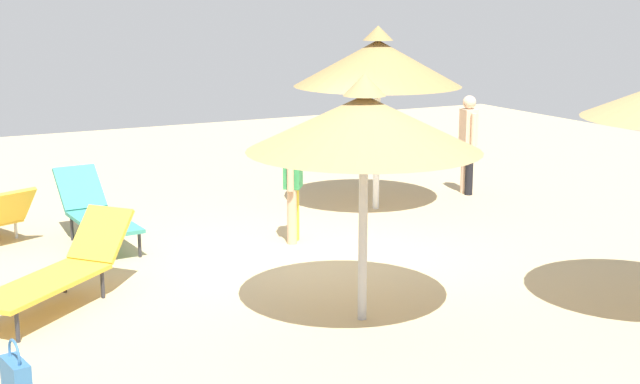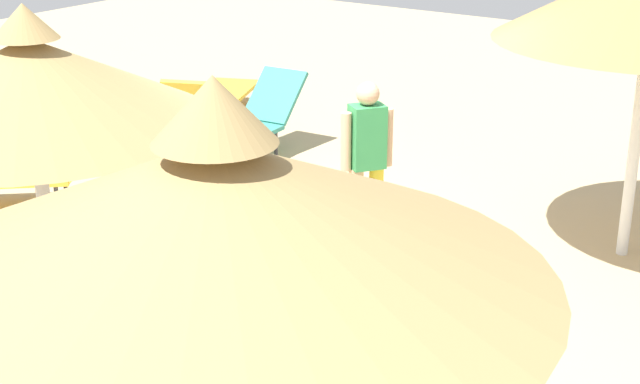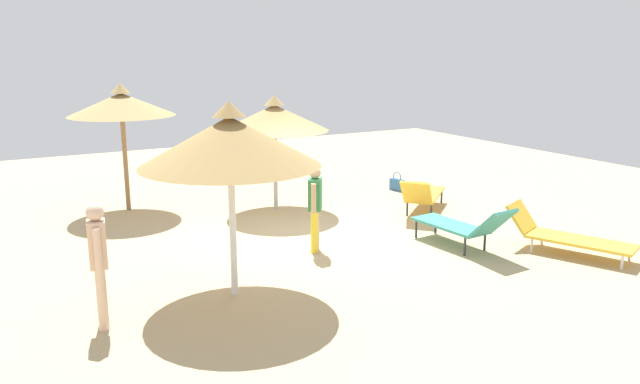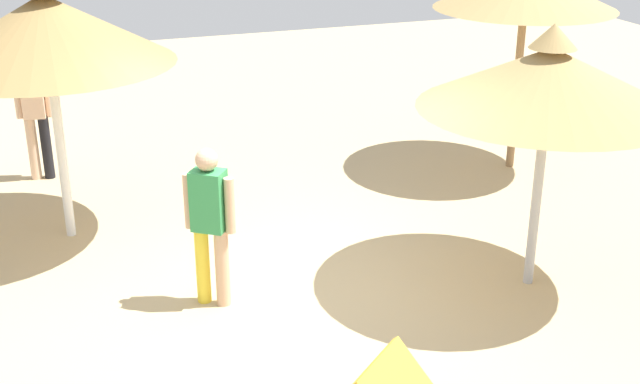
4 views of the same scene
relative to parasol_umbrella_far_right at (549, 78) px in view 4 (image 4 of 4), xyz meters
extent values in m
cube|color=tan|center=(0.46, 2.28, -2.10)|extent=(24.00, 24.00, 0.10)
cylinder|color=#B2B2B7|center=(0.00, 0.00, -1.02)|extent=(0.09, 0.09, 2.06)
cone|color=tan|center=(0.00, 0.00, 0.00)|extent=(2.36, 2.36, 0.56)
cone|color=tan|center=(0.00, 0.00, 0.38)|extent=(0.42, 0.42, 0.22)
cylinder|color=white|center=(2.64, 4.13, -0.91)|extent=(0.10, 0.10, 2.27)
cone|color=#997A47|center=(2.64, 4.13, 0.22)|extent=(2.56, 2.56, 0.70)
cylinder|color=olive|center=(2.88, -1.57, -0.85)|extent=(0.10, 0.10, 2.40)
cylinder|color=beige|center=(4.55, 4.41, -1.64)|extent=(0.13, 0.13, 0.82)
cylinder|color=black|center=(4.52, 4.25, -1.64)|extent=(0.13, 0.13, 0.82)
cube|color=beige|center=(4.53, 4.33, -0.92)|extent=(0.26, 0.30, 0.61)
sphere|color=beige|center=(4.53, 4.33, -0.50)|extent=(0.22, 0.22, 0.22)
cylinder|color=beige|center=(4.56, 4.51, -0.95)|extent=(0.09, 0.09, 0.56)
cylinder|color=beige|center=(4.50, 4.15, -0.95)|extent=(0.09, 0.09, 0.56)
cylinder|color=tan|center=(0.60, 2.90, -1.67)|extent=(0.13, 0.13, 0.75)
cylinder|color=yellow|center=(0.71, 3.06, -1.67)|extent=(0.13, 0.13, 0.75)
cube|color=#338C4C|center=(0.65, 2.98, -1.01)|extent=(0.35, 0.37, 0.57)
sphere|color=tan|center=(0.65, 2.98, -0.63)|extent=(0.20, 0.20, 0.20)
cylinder|color=tan|center=(0.54, 2.82, -1.04)|extent=(0.09, 0.09, 0.52)
cylinder|color=tan|center=(0.77, 3.14, -1.04)|extent=(0.09, 0.09, 0.52)
camera|label=1|loc=(-4.43, -7.58, 1.26)|focal=50.28mm
camera|label=2|loc=(4.75, -3.71, 1.43)|focal=52.74mm
camera|label=3|loc=(5.77, 12.21, 1.50)|focal=34.96mm
camera|label=4|loc=(-6.12, 4.37, 1.89)|focal=46.93mm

